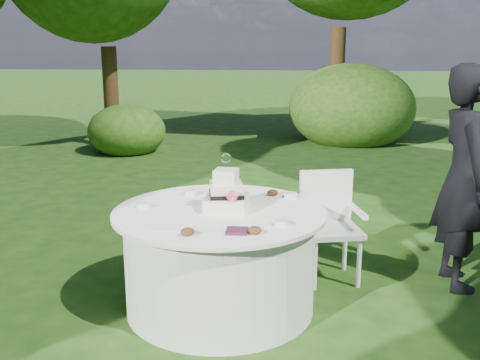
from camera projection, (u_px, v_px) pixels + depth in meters
name	position (u px, v px, depth m)	size (l,w,h in m)	color
ground	(220.00, 307.00, 4.27)	(80.00, 80.00, 0.00)	#14370F
napkins	(237.00, 231.00, 3.61)	(0.14, 0.14, 0.02)	#431D31
feather_plume	(173.00, 231.00, 3.62)	(0.48, 0.07, 0.01)	white
guest	(464.00, 178.00, 4.49)	(0.66, 0.43, 1.81)	black
table	(220.00, 259.00, 4.18)	(1.56, 1.56, 0.77)	silver
cake	(226.00, 194.00, 4.09)	(0.31, 0.32, 0.42)	white
chair	(329.00, 218.00, 4.74)	(0.55, 0.54, 0.91)	silver
votives	(225.00, 203.00, 4.20)	(1.19, 0.84, 0.04)	silver
petal_cups	(241.00, 216.00, 3.87)	(0.61, 1.10, 0.05)	#562D16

